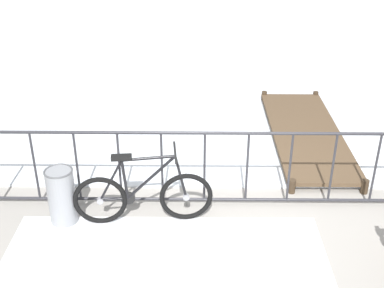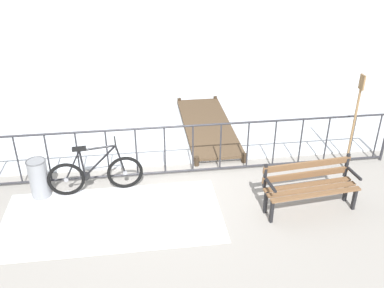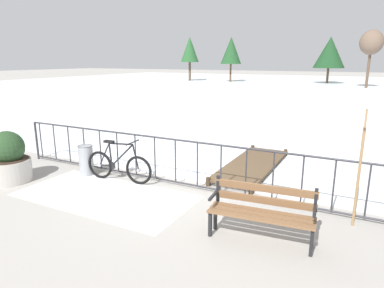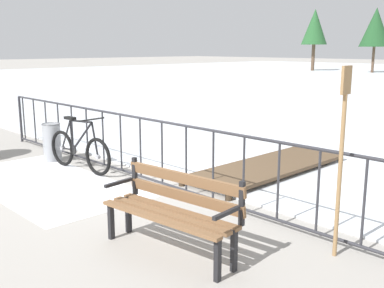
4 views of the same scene
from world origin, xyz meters
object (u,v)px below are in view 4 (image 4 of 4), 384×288
Objects in this scene: trash_bin at (52,142)px; bicycle_near_railing at (79,150)px; park_bench at (174,206)px; oar_upright at (341,150)px.

bicycle_near_railing is at bearing 0.29° from trash_bin.
trash_bin is at bearing 167.81° from park_bench.
bicycle_near_railing is 0.86× the size of oar_upright.
oar_upright reaches higher than park_bench.
park_bench is 1.81m from oar_upright.
trash_bin is 0.37× the size of oar_upright.
oar_upright is (4.91, 0.13, 0.77)m from bicycle_near_railing.
oar_upright reaches higher than bicycle_near_railing.
park_bench reaches higher than trash_bin.
trash_bin is 5.95m from oar_upright.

